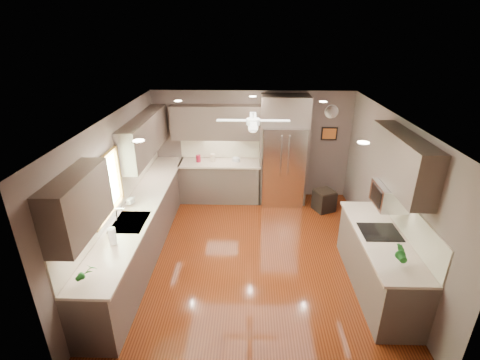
{
  "coord_description": "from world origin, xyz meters",
  "views": [
    {
      "loc": [
        -0.06,
        -5.2,
        3.74
      ],
      "look_at": [
        -0.22,
        0.6,
        1.2
      ],
      "focal_mm": 26.0,
      "sensor_mm": 36.0,
      "label": 1
    }
  ],
  "objects_px": {
    "potted_plant_right": "(401,254)",
    "bowl": "(236,161)",
    "canister_c": "(213,158)",
    "paper_towel": "(112,236)",
    "soap_bottle": "(131,200)",
    "stool": "(324,200)",
    "refrigerator": "(283,153)",
    "canister_a": "(198,159)",
    "microwave": "(390,196)",
    "potted_plant_left": "(87,272)"
  },
  "relations": [
    {
      "from": "microwave",
      "to": "potted_plant_left",
      "type": "bearing_deg",
      "value": -161.03
    },
    {
      "from": "potted_plant_right",
      "to": "microwave",
      "type": "distance_m",
      "value": 0.98
    },
    {
      "from": "potted_plant_left",
      "to": "bowl",
      "type": "bearing_deg",
      "value": 68.82
    },
    {
      "from": "microwave",
      "to": "refrigerator",
      "type": "bearing_deg",
      "value": 116.09
    },
    {
      "from": "canister_c",
      "to": "potted_plant_right",
      "type": "relative_size",
      "value": 0.57
    },
    {
      "from": "potted_plant_right",
      "to": "microwave",
      "type": "relative_size",
      "value": 0.55
    },
    {
      "from": "canister_c",
      "to": "soap_bottle",
      "type": "bearing_deg",
      "value": -118.73
    },
    {
      "from": "potted_plant_right",
      "to": "bowl",
      "type": "distance_m",
      "value": 4.31
    },
    {
      "from": "bowl",
      "to": "refrigerator",
      "type": "relative_size",
      "value": 0.08
    },
    {
      "from": "canister_c",
      "to": "stool",
      "type": "relative_size",
      "value": 0.33
    },
    {
      "from": "canister_a",
      "to": "microwave",
      "type": "bearing_deg",
      "value": -40.3
    },
    {
      "from": "canister_a",
      "to": "potted_plant_left",
      "type": "relative_size",
      "value": 0.55
    },
    {
      "from": "canister_c",
      "to": "paper_towel",
      "type": "distance_m",
      "value": 3.54
    },
    {
      "from": "paper_towel",
      "to": "microwave",
      "type": "bearing_deg",
      "value": 8.28
    },
    {
      "from": "bowl",
      "to": "refrigerator",
      "type": "distance_m",
      "value": 1.08
    },
    {
      "from": "potted_plant_left",
      "to": "potted_plant_right",
      "type": "bearing_deg",
      "value": 6.99
    },
    {
      "from": "canister_a",
      "to": "microwave",
      "type": "height_order",
      "value": "microwave"
    },
    {
      "from": "potted_plant_right",
      "to": "refrigerator",
      "type": "height_order",
      "value": "refrigerator"
    },
    {
      "from": "refrigerator",
      "to": "microwave",
      "type": "height_order",
      "value": "refrigerator"
    },
    {
      "from": "microwave",
      "to": "stool",
      "type": "bearing_deg",
      "value": 100.25
    },
    {
      "from": "bowl",
      "to": "microwave",
      "type": "relative_size",
      "value": 0.35
    },
    {
      "from": "soap_bottle",
      "to": "stool",
      "type": "xyz_separation_m",
      "value": [
        3.7,
        1.66,
        -0.8
      ]
    },
    {
      "from": "canister_a",
      "to": "refrigerator",
      "type": "distance_m",
      "value": 1.92
    },
    {
      "from": "canister_c",
      "to": "potted_plant_right",
      "type": "bearing_deg",
      "value": -52.87
    },
    {
      "from": "canister_a",
      "to": "potted_plant_left",
      "type": "height_order",
      "value": "potted_plant_left"
    },
    {
      "from": "potted_plant_right",
      "to": "bowl",
      "type": "bearing_deg",
      "value": 121.65
    },
    {
      "from": "canister_a",
      "to": "canister_c",
      "type": "bearing_deg",
      "value": 7.33
    },
    {
      "from": "refrigerator",
      "to": "potted_plant_right",
      "type": "bearing_deg",
      "value": -71.53
    },
    {
      "from": "canister_a",
      "to": "soap_bottle",
      "type": "height_order",
      "value": "soap_bottle"
    },
    {
      "from": "soap_bottle",
      "to": "potted_plant_right",
      "type": "xyz_separation_m",
      "value": [
        3.99,
        -1.51,
        0.06
      ]
    },
    {
      "from": "soap_bottle",
      "to": "bowl",
      "type": "distance_m",
      "value": 2.77
    },
    {
      "from": "soap_bottle",
      "to": "refrigerator",
      "type": "xyz_separation_m",
      "value": [
        2.78,
        2.1,
        0.15
      ]
    },
    {
      "from": "microwave",
      "to": "soap_bottle",
      "type": "bearing_deg",
      "value": 171.58
    },
    {
      "from": "soap_bottle",
      "to": "microwave",
      "type": "bearing_deg",
      "value": -8.42
    },
    {
      "from": "soap_bottle",
      "to": "stool",
      "type": "height_order",
      "value": "soap_bottle"
    },
    {
      "from": "potted_plant_right",
      "to": "bowl",
      "type": "relative_size",
      "value": 1.58
    },
    {
      "from": "canister_a",
      "to": "microwave",
      "type": "xyz_separation_m",
      "value": [
        3.24,
        -2.75,
        0.46
      ]
    },
    {
      "from": "potted_plant_right",
      "to": "paper_towel",
      "type": "xyz_separation_m",
      "value": [
        -3.86,
        0.32,
        -0.01
      ]
    },
    {
      "from": "soap_bottle",
      "to": "potted_plant_left",
      "type": "distance_m",
      "value": 1.98
    },
    {
      "from": "canister_c",
      "to": "stool",
      "type": "bearing_deg",
      "value": -11.72
    },
    {
      "from": "paper_towel",
      "to": "canister_c",
      "type": "bearing_deg",
      "value": 72.38
    },
    {
      "from": "refrigerator",
      "to": "paper_towel",
      "type": "relative_size",
      "value": 9.21
    },
    {
      "from": "potted_plant_right",
      "to": "refrigerator",
      "type": "relative_size",
      "value": 0.12
    },
    {
      "from": "canister_a",
      "to": "microwave",
      "type": "relative_size",
      "value": 0.3
    },
    {
      "from": "soap_bottle",
      "to": "bowl",
      "type": "bearing_deg",
      "value": 51.44
    },
    {
      "from": "potted_plant_right",
      "to": "microwave",
      "type": "xyz_separation_m",
      "value": [
        0.12,
        0.9,
        0.39
      ]
    },
    {
      "from": "canister_a",
      "to": "bowl",
      "type": "bearing_deg",
      "value": 1.64
    },
    {
      "from": "canister_c",
      "to": "potted_plant_right",
      "type": "distance_m",
      "value": 4.63
    },
    {
      "from": "potted_plant_left",
      "to": "potted_plant_right",
      "type": "height_order",
      "value": "potted_plant_right"
    },
    {
      "from": "soap_bottle",
      "to": "potted_plant_left",
      "type": "bearing_deg",
      "value": -86.53
    }
  ]
}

